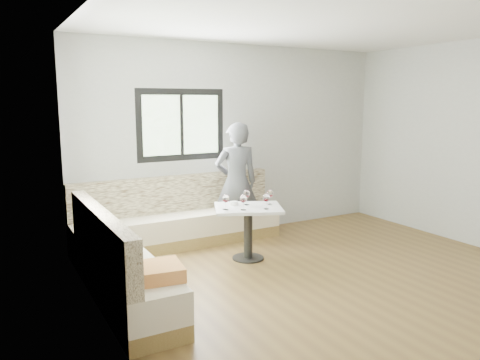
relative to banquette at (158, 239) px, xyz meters
name	(u,v)px	position (x,y,z in m)	size (l,w,h in m)	color
room	(343,156)	(1.51, -1.54, 1.08)	(5.01, 5.01, 2.81)	brown
banquette	(158,239)	(0.00, 0.00, 0.00)	(2.90, 2.80, 0.95)	olive
table	(248,220)	(1.08, -0.32, 0.17)	(1.01, 0.92, 0.68)	black
person	(236,182)	(1.34, 0.47, 0.51)	(0.62, 0.40, 1.69)	#48494F
olive_ramekin	(234,203)	(0.98, -0.14, 0.37)	(0.11, 0.11, 0.04)	white
wine_glass_a	(226,199)	(0.76, -0.33, 0.48)	(0.09, 0.09, 0.19)	white
wine_glass_b	(243,199)	(0.94, -0.45, 0.48)	(0.09, 0.09, 0.19)	white
wine_glass_c	(266,198)	(1.21, -0.53, 0.48)	(0.09, 0.09, 0.19)	white
wine_glass_d	(247,194)	(1.11, -0.22, 0.48)	(0.09, 0.09, 0.19)	white
wine_glass_e	(270,194)	(1.39, -0.34, 0.48)	(0.09, 0.09, 0.19)	white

